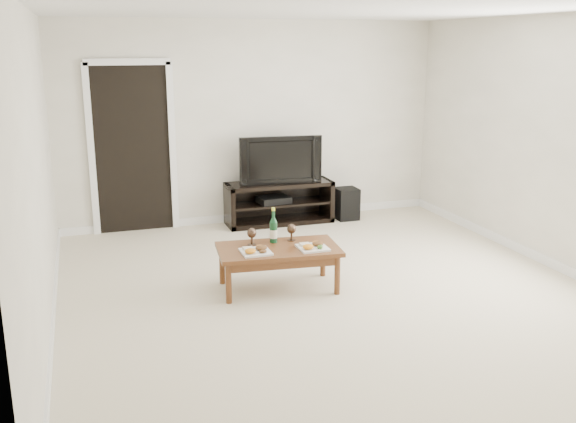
# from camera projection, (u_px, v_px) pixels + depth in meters

# --- Properties ---
(floor) EXTENTS (5.50, 5.50, 0.00)m
(floor) POSITION_uv_depth(u_px,v_px,m) (330.00, 293.00, 6.11)
(floor) COLOR beige
(floor) RESTS_ON ground
(back_wall) EXTENTS (5.00, 0.04, 2.60)m
(back_wall) POSITION_uv_depth(u_px,v_px,m) (253.00, 123.00, 8.33)
(back_wall) COLOR silver
(back_wall) RESTS_ON ground
(ceiling) EXTENTS (5.00, 5.50, 0.04)m
(ceiling) POSITION_uv_depth(u_px,v_px,m) (335.00, 5.00, 5.45)
(ceiling) COLOR white
(ceiling) RESTS_ON back_wall
(doorway) EXTENTS (0.90, 0.02, 2.05)m
(doorway) POSITION_uv_depth(u_px,v_px,m) (133.00, 150.00, 7.90)
(doorway) COLOR black
(doorway) RESTS_ON ground
(media_console) EXTENTS (1.40, 0.45, 0.55)m
(media_console) POSITION_uv_depth(u_px,v_px,m) (279.00, 203.00, 8.42)
(media_console) COLOR black
(media_console) RESTS_ON ground
(television) EXTENTS (1.08, 0.23, 0.62)m
(television) POSITION_uv_depth(u_px,v_px,m) (279.00, 159.00, 8.27)
(television) COLOR black
(television) RESTS_ON media_console
(av_receiver) EXTENTS (0.44, 0.35, 0.08)m
(av_receiver) POSITION_uv_depth(u_px,v_px,m) (274.00, 200.00, 8.37)
(av_receiver) COLOR black
(av_receiver) RESTS_ON media_console
(subwoofer) EXTENTS (0.29, 0.29, 0.42)m
(subwoofer) POSITION_uv_depth(u_px,v_px,m) (347.00, 204.00, 8.62)
(subwoofer) COLOR black
(subwoofer) RESTS_ON ground
(coffee_table) EXTENTS (1.21, 0.74, 0.42)m
(coffee_table) POSITION_uv_depth(u_px,v_px,m) (278.00, 268.00, 6.17)
(coffee_table) COLOR brown
(coffee_table) RESTS_ON ground
(plate_left) EXTENTS (0.27, 0.27, 0.07)m
(plate_left) POSITION_uv_depth(u_px,v_px,m) (256.00, 249.00, 5.94)
(plate_left) COLOR white
(plate_left) RESTS_ON coffee_table
(plate_right) EXTENTS (0.27, 0.27, 0.07)m
(plate_right) POSITION_uv_depth(u_px,v_px,m) (313.00, 245.00, 6.07)
(plate_right) COLOR white
(plate_right) RESTS_ON coffee_table
(wine_bottle) EXTENTS (0.07, 0.07, 0.35)m
(wine_bottle) POSITION_uv_depth(u_px,v_px,m) (273.00, 225.00, 6.22)
(wine_bottle) COLOR #0F391D
(wine_bottle) RESTS_ON coffee_table
(goblet_left) EXTENTS (0.09, 0.09, 0.17)m
(goblet_left) POSITION_uv_depth(u_px,v_px,m) (252.00, 236.00, 6.16)
(goblet_left) COLOR #3E2D22
(goblet_left) RESTS_ON coffee_table
(goblet_right) EXTENTS (0.09, 0.09, 0.17)m
(goblet_right) POSITION_uv_depth(u_px,v_px,m) (291.00, 232.00, 6.30)
(goblet_right) COLOR #3E2D22
(goblet_right) RESTS_ON coffee_table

